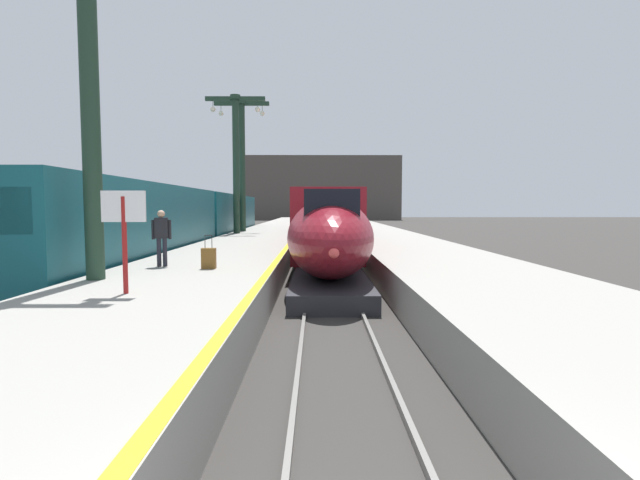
{
  "coord_description": "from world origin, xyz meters",
  "views": [
    {
      "loc": [
        -0.43,
        -1.6,
        2.84
      ],
      "look_at": [
        -0.33,
        13.19,
        1.8
      ],
      "focal_mm": 26.52,
      "sensor_mm": 36.0,
      "label": 1
    }
  ],
  "objects_px": {
    "highspeed_train_main": "(321,215)",
    "passenger_near_edge": "(162,234)",
    "station_column_mid": "(89,62)",
    "departure_info_board": "(124,221)",
    "station_column_distant": "(242,153)",
    "station_column_far": "(236,151)",
    "regional_train_adjacent": "(192,218)",
    "rolling_suitcase": "(209,258)"
  },
  "relations": [
    {
      "from": "highspeed_train_main",
      "to": "passenger_near_edge",
      "type": "relative_size",
      "value": 44.89
    },
    {
      "from": "station_column_mid",
      "to": "highspeed_train_main",
      "type": "bearing_deg",
      "value": 81.02
    },
    {
      "from": "passenger_near_edge",
      "to": "departure_info_board",
      "type": "relative_size",
      "value": 0.8
    },
    {
      "from": "highspeed_train_main",
      "to": "station_column_distant",
      "type": "height_order",
      "value": "station_column_distant"
    },
    {
      "from": "highspeed_train_main",
      "to": "departure_info_board",
      "type": "relative_size",
      "value": 35.79
    },
    {
      "from": "departure_info_board",
      "to": "passenger_near_edge",
      "type": "bearing_deg",
      "value": 98.95
    },
    {
      "from": "station_column_far",
      "to": "highspeed_train_main",
      "type": "bearing_deg",
      "value": 70.56
    },
    {
      "from": "regional_train_adjacent",
      "to": "station_column_mid",
      "type": "distance_m",
      "value": 18.04
    },
    {
      "from": "regional_train_adjacent",
      "to": "station_column_far",
      "type": "height_order",
      "value": "station_column_far"
    },
    {
      "from": "regional_train_adjacent",
      "to": "station_column_far",
      "type": "xyz_separation_m",
      "value": [
        2.2,
        3.19,
        4.49
      ]
    },
    {
      "from": "highspeed_train_main",
      "to": "station_column_distant",
      "type": "distance_m",
      "value": 15.94
    },
    {
      "from": "station_column_mid",
      "to": "rolling_suitcase",
      "type": "distance_m",
      "value": 5.83
    },
    {
      "from": "station_column_far",
      "to": "station_column_distant",
      "type": "distance_m",
      "value": 2.71
    },
    {
      "from": "station_column_far",
      "to": "station_column_distant",
      "type": "relative_size",
      "value": 0.97
    },
    {
      "from": "highspeed_train_main",
      "to": "rolling_suitcase",
      "type": "bearing_deg",
      "value": -95.76
    },
    {
      "from": "passenger_near_edge",
      "to": "station_column_mid",
      "type": "bearing_deg",
      "value": -107.99
    },
    {
      "from": "station_column_mid",
      "to": "station_column_far",
      "type": "height_order",
      "value": "station_column_far"
    },
    {
      "from": "station_column_far",
      "to": "rolling_suitcase",
      "type": "height_order",
      "value": "station_column_far"
    },
    {
      "from": "rolling_suitcase",
      "to": "highspeed_train_main",
      "type": "bearing_deg",
      "value": 84.24
    },
    {
      "from": "rolling_suitcase",
      "to": "departure_info_board",
      "type": "height_order",
      "value": "departure_info_board"
    },
    {
      "from": "highspeed_train_main",
      "to": "departure_info_board",
      "type": "height_order",
      "value": "highspeed_train_main"
    },
    {
      "from": "station_column_mid",
      "to": "station_column_far",
      "type": "bearing_deg",
      "value": 90.0
    },
    {
      "from": "regional_train_adjacent",
      "to": "station_column_far",
      "type": "distance_m",
      "value": 5.93
    },
    {
      "from": "highspeed_train_main",
      "to": "departure_info_board",
      "type": "xyz_separation_m",
      "value": [
        -4.38,
        -39.24,
        0.59
      ]
    },
    {
      "from": "station_column_far",
      "to": "departure_info_board",
      "type": "height_order",
      "value": "station_column_far"
    },
    {
      "from": "highspeed_train_main",
      "to": "station_column_far",
      "type": "bearing_deg",
      "value": -109.44
    },
    {
      "from": "departure_info_board",
      "to": "regional_train_adjacent",
      "type": "bearing_deg",
      "value": 100.88
    },
    {
      "from": "station_column_far",
      "to": "passenger_near_edge",
      "type": "relative_size",
      "value": 5.49
    },
    {
      "from": "highspeed_train_main",
      "to": "regional_train_adjacent",
      "type": "xyz_separation_m",
      "value": [
        -8.1,
        -19.91,
        0.16
      ]
    },
    {
      "from": "rolling_suitcase",
      "to": "departure_info_board",
      "type": "xyz_separation_m",
      "value": [
        -0.82,
        -3.91,
        1.2
      ]
    },
    {
      "from": "regional_train_adjacent",
      "to": "rolling_suitcase",
      "type": "relative_size",
      "value": 37.27
    },
    {
      "from": "station_column_distant",
      "to": "highspeed_train_main",
      "type": "bearing_deg",
      "value": 67.16
    },
    {
      "from": "station_column_distant",
      "to": "passenger_near_edge",
      "type": "height_order",
      "value": "station_column_distant"
    },
    {
      "from": "station_column_far",
      "to": "passenger_near_edge",
      "type": "distance_m",
      "value": 18.68
    },
    {
      "from": "station_column_mid",
      "to": "departure_info_board",
      "type": "distance_m",
      "value": 4.48
    },
    {
      "from": "rolling_suitcase",
      "to": "regional_train_adjacent",
      "type": "bearing_deg",
      "value": 106.39
    },
    {
      "from": "regional_train_adjacent",
      "to": "passenger_near_edge",
      "type": "relative_size",
      "value": 21.66
    },
    {
      "from": "rolling_suitcase",
      "to": "departure_info_board",
      "type": "distance_m",
      "value": 4.17
    },
    {
      "from": "regional_train_adjacent",
      "to": "station_column_far",
      "type": "bearing_deg",
      "value": 55.43
    },
    {
      "from": "departure_info_board",
      "to": "station_column_mid",
      "type": "bearing_deg",
      "value": 128.3
    },
    {
      "from": "rolling_suitcase",
      "to": "station_column_distant",
      "type": "bearing_deg",
      "value": 96.25
    },
    {
      "from": "highspeed_train_main",
      "to": "regional_train_adjacent",
      "type": "relative_size",
      "value": 2.07
    }
  ]
}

